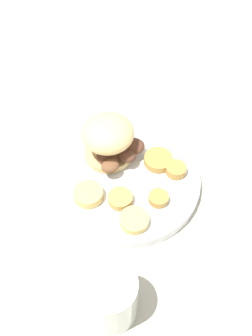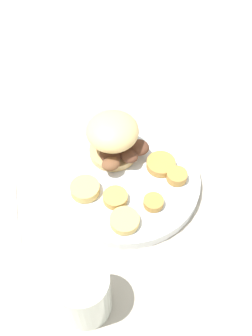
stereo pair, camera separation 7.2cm
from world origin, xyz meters
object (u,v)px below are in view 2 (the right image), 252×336
at_px(sandwich, 114,138).
at_px(drinking_glass, 84,293).
at_px(fork, 13,217).
at_px(dinner_plate, 126,179).

distance_m(sandwich, drinking_glass, 0.29).
bearing_deg(fork, drinking_glass, -54.79).
distance_m(dinner_plate, fork, 0.22).
bearing_deg(sandwich, dinner_plate, -74.37).
bearing_deg(sandwich, fork, -151.59).
distance_m(fork, drinking_glass, 0.22).
relative_size(sandwich, drinking_glass, 1.16).
height_order(dinner_plate, fork, dinner_plate).
bearing_deg(sandwich, drinking_glass, -104.57).
height_order(dinner_plate, sandwich, sandwich).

